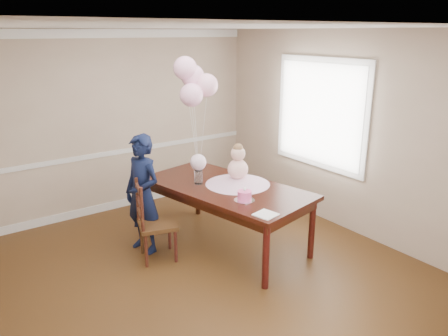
% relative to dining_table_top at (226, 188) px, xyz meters
% --- Properties ---
extents(floor, '(4.50, 5.00, 0.00)m').
position_rel_dining_table_top_xyz_m(floor, '(-0.58, -0.49, -0.78)').
color(floor, '#37200D').
rests_on(floor, ground).
extents(ceiling, '(4.50, 5.00, 0.02)m').
position_rel_dining_table_top_xyz_m(ceiling, '(-0.58, -0.49, 1.92)').
color(ceiling, white).
rests_on(ceiling, wall_back).
extents(wall_back, '(4.50, 0.02, 2.70)m').
position_rel_dining_table_top_xyz_m(wall_back, '(-0.58, 2.01, 0.57)').
color(wall_back, tan).
rests_on(wall_back, floor).
extents(wall_front, '(4.50, 0.02, 2.70)m').
position_rel_dining_table_top_xyz_m(wall_front, '(-0.58, -2.99, 0.57)').
color(wall_front, tan).
rests_on(wall_front, floor).
extents(wall_right, '(0.02, 5.00, 2.70)m').
position_rel_dining_table_top_xyz_m(wall_right, '(1.67, -0.49, 0.57)').
color(wall_right, tan).
rests_on(wall_right, floor).
extents(chair_rail_trim, '(4.50, 0.02, 0.07)m').
position_rel_dining_table_top_xyz_m(chair_rail_trim, '(-0.58, 2.00, 0.12)').
color(chair_rail_trim, silver).
rests_on(chair_rail_trim, wall_back).
extents(crown_molding, '(4.50, 0.02, 0.12)m').
position_rel_dining_table_top_xyz_m(crown_molding, '(-0.58, 2.00, 1.85)').
color(crown_molding, white).
rests_on(crown_molding, wall_back).
extents(baseboard_trim, '(4.50, 0.02, 0.12)m').
position_rel_dining_table_top_xyz_m(baseboard_trim, '(-0.58, 2.00, -0.72)').
color(baseboard_trim, silver).
rests_on(baseboard_trim, floor).
extents(window_frame, '(0.02, 1.66, 1.56)m').
position_rel_dining_table_top_xyz_m(window_frame, '(1.65, 0.01, 0.77)').
color(window_frame, silver).
rests_on(window_frame, wall_right).
extents(window_blinds, '(0.01, 1.50, 1.40)m').
position_rel_dining_table_top_xyz_m(window_blinds, '(1.63, 0.01, 0.77)').
color(window_blinds, silver).
rests_on(window_blinds, wall_right).
extents(dining_table_top, '(1.49, 2.33, 0.05)m').
position_rel_dining_table_top_xyz_m(dining_table_top, '(0.00, 0.00, 0.00)').
color(dining_table_top, black).
rests_on(dining_table_top, table_leg_fl).
extents(table_apron, '(1.36, 2.21, 0.11)m').
position_rel_dining_table_top_xyz_m(table_apron, '(0.00, 0.00, -0.08)').
color(table_apron, black).
rests_on(table_apron, table_leg_fl).
extents(table_leg_fl, '(0.09, 0.09, 0.76)m').
position_rel_dining_table_top_xyz_m(table_leg_fl, '(-0.25, -1.06, -0.41)').
color(table_leg_fl, black).
rests_on(table_leg_fl, floor).
extents(table_leg_fr, '(0.09, 0.09, 0.76)m').
position_rel_dining_table_top_xyz_m(table_leg_fr, '(0.64, -0.88, -0.41)').
color(table_leg_fr, black).
rests_on(table_leg_fr, floor).
extents(table_leg_bl, '(0.09, 0.09, 0.76)m').
position_rel_dining_table_top_xyz_m(table_leg_bl, '(-0.64, 0.88, -0.41)').
color(table_leg_bl, black).
rests_on(table_leg_bl, floor).
extents(table_leg_br, '(0.09, 0.09, 0.76)m').
position_rel_dining_table_top_xyz_m(table_leg_br, '(0.25, 1.06, -0.41)').
color(table_leg_br, black).
rests_on(table_leg_br, floor).
extents(baby_skirt, '(0.97, 0.97, 0.11)m').
position_rel_dining_table_top_xyz_m(baby_skirt, '(0.17, -0.02, 0.08)').
color(baby_skirt, '#E0A5C8').
rests_on(baby_skirt, dining_table_top).
extents(baby_torso, '(0.26, 0.26, 0.26)m').
position_rel_dining_table_top_xyz_m(baby_torso, '(0.17, -0.02, 0.22)').
color(baby_torso, '#FFA1C1').
rests_on(baby_torso, baby_skirt).
extents(baby_head, '(0.18, 0.18, 0.18)m').
position_rel_dining_table_top_xyz_m(baby_head, '(0.17, -0.02, 0.43)').
color(baby_head, beige).
rests_on(baby_head, baby_torso).
extents(baby_hair, '(0.13, 0.13, 0.13)m').
position_rel_dining_table_top_xyz_m(baby_hair, '(0.17, -0.02, 0.49)').
color(baby_hair, brown).
rests_on(baby_hair, baby_head).
extents(cake_platter, '(0.28, 0.28, 0.01)m').
position_rel_dining_table_top_xyz_m(cake_platter, '(-0.11, -0.52, 0.03)').
color(cake_platter, silver).
rests_on(cake_platter, dining_table_top).
extents(birthday_cake, '(0.19, 0.19, 0.11)m').
position_rel_dining_table_top_xyz_m(birthday_cake, '(-0.11, -0.52, 0.09)').
color(birthday_cake, '#FF50A0').
rests_on(birthday_cake, cake_platter).
extents(cake_flower_a, '(0.03, 0.03, 0.03)m').
position_rel_dining_table_top_xyz_m(cake_flower_a, '(-0.11, -0.52, 0.16)').
color(cake_flower_a, silver).
rests_on(cake_flower_a, birthday_cake).
extents(cake_flower_b, '(0.03, 0.03, 0.03)m').
position_rel_dining_table_top_xyz_m(cake_flower_b, '(-0.09, -0.49, 0.16)').
color(cake_flower_b, white).
rests_on(cake_flower_b, birthday_cake).
extents(rose_vase_near, '(0.13, 0.13, 0.17)m').
position_rel_dining_table_top_xyz_m(rose_vase_near, '(-0.22, 0.29, 0.11)').
color(rose_vase_near, silver).
rests_on(rose_vase_near, dining_table_top).
extents(roses_near, '(0.21, 0.21, 0.21)m').
position_rel_dining_table_top_xyz_m(roses_near, '(-0.22, 0.29, 0.31)').
color(roses_near, silver).
rests_on(roses_near, rose_vase_near).
extents(napkin, '(0.25, 0.25, 0.01)m').
position_rel_dining_table_top_xyz_m(napkin, '(-0.19, -0.98, 0.03)').
color(napkin, white).
rests_on(napkin, dining_table_top).
extents(balloon_weight, '(0.05, 0.05, 0.02)m').
position_rel_dining_table_top_xyz_m(balloon_weight, '(-0.01, 0.60, 0.04)').
color(balloon_weight, '#B7B7BB').
rests_on(balloon_weight, dining_table_top).
extents(balloon_a, '(0.30, 0.30, 0.30)m').
position_rel_dining_table_top_xyz_m(balloon_a, '(-0.12, 0.58, 1.11)').
color(balloon_a, '#FFB4D8').
rests_on(balloon_a, balloon_ribbon_a).
extents(balloon_b, '(0.30, 0.30, 0.30)m').
position_rel_dining_table_top_xyz_m(balloon_b, '(0.10, 0.57, 1.22)').
color(balloon_b, '#FFB4CE').
rests_on(balloon_b, balloon_ribbon_b).
extents(balloon_c, '(0.30, 0.30, 0.30)m').
position_rel_dining_table_top_xyz_m(balloon_c, '(-0.01, 0.71, 1.32)').
color(balloon_c, '#FFB4D7').
rests_on(balloon_c, balloon_ribbon_c).
extents(balloon_d, '(0.30, 0.30, 0.30)m').
position_rel_dining_table_top_xyz_m(balloon_d, '(-0.12, 0.71, 1.43)').
color(balloon_d, '#FFB4D7').
rests_on(balloon_d, balloon_ribbon_d).
extents(balloon_ribbon_a, '(0.10, 0.02, 0.90)m').
position_rel_dining_table_top_xyz_m(balloon_ribbon_a, '(-0.07, 0.59, 0.49)').
color(balloon_ribbon_a, white).
rests_on(balloon_ribbon_a, balloon_weight).
extents(balloon_ribbon_b, '(0.12, 0.04, 1.01)m').
position_rel_dining_table_top_xyz_m(balloon_ribbon_b, '(0.05, 0.59, 0.55)').
color(balloon_ribbon_b, white).
rests_on(balloon_ribbon_b, balloon_weight).
extents(balloon_ribbon_c, '(0.01, 0.10, 1.12)m').
position_rel_dining_table_top_xyz_m(balloon_ribbon_c, '(-0.01, 0.66, 0.60)').
color(balloon_ribbon_c, white).
rests_on(balloon_ribbon_c, balloon_weight).
extents(balloon_ribbon_d, '(0.11, 0.09, 1.22)m').
position_rel_dining_table_top_xyz_m(balloon_ribbon_d, '(-0.07, 0.66, 0.65)').
color(balloon_ribbon_d, white).
rests_on(balloon_ribbon_d, balloon_weight).
extents(dining_chair_seat, '(0.54, 0.54, 0.05)m').
position_rel_dining_table_top_xyz_m(dining_chair_seat, '(-0.87, 0.20, -0.34)').
color(dining_chair_seat, '#38210F').
rests_on(dining_chair_seat, chair_leg_fl).
extents(chair_leg_fl, '(0.05, 0.05, 0.42)m').
position_rel_dining_table_top_xyz_m(chair_leg_fl, '(-1.09, 0.09, -0.57)').
color(chair_leg_fl, '#36160E').
rests_on(chair_leg_fl, floor).
extents(chair_leg_fr, '(0.05, 0.05, 0.42)m').
position_rel_dining_table_top_xyz_m(chair_leg_fr, '(-0.75, -0.02, -0.57)').
color(chair_leg_fr, '#35110E').
rests_on(chair_leg_fr, floor).
extents(chair_leg_bl, '(0.05, 0.05, 0.42)m').
position_rel_dining_table_top_xyz_m(chair_leg_bl, '(-0.99, 0.42, -0.57)').
color(chair_leg_bl, '#311C0D').
rests_on(chair_leg_bl, floor).
extents(chair_leg_br, '(0.05, 0.05, 0.42)m').
position_rel_dining_table_top_xyz_m(chair_leg_br, '(-0.65, 0.32, -0.57)').
color(chair_leg_br, '#39140F').
rests_on(chair_leg_br, floor).
extents(chair_back_post_l, '(0.05, 0.05, 0.55)m').
position_rel_dining_table_top_xyz_m(chair_back_post_l, '(-1.11, 0.09, -0.06)').
color(chair_back_post_l, '#34150E').
rests_on(chair_back_post_l, dining_chair_seat).
extents(chair_back_post_r, '(0.05, 0.05, 0.55)m').
position_rel_dining_table_top_xyz_m(chair_back_post_r, '(-1.01, 0.43, -0.06)').
color(chair_back_post_r, '#35180E').
rests_on(chair_back_post_r, dining_chair_seat).
extents(chair_slat_low, '(0.14, 0.38, 0.05)m').
position_rel_dining_table_top_xyz_m(chair_slat_low, '(-1.06, 0.26, -0.18)').
color(chair_slat_low, '#371A0F').
rests_on(chair_slat_low, dining_chair_seat).
extents(chair_slat_mid, '(0.14, 0.38, 0.05)m').
position_rel_dining_table_top_xyz_m(chair_slat_mid, '(-1.06, 0.26, -0.02)').
color(chair_slat_mid, '#35150E').
rests_on(chair_slat_mid, dining_chair_seat).
extents(chair_slat_top, '(0.14, 0.38, 0.05)m').
position_rel_dining_table_top_xyz_m(chair_slat_top, '(-1.06, 0.26, 0.14)').
color(chair_slat_top, '#33170E').
rests_on(chair_slat_top, dining_chair_seat).
extents(woman, '(0.49, 0.62, 1.50)m').
position_rel_dining_table_top_xyz_m(woman, '(-0.91, 0.50, -0.03)').
color(woman, black).
rests_on(woman, floor).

